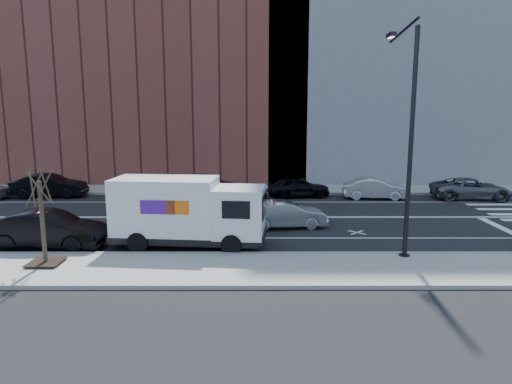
{
  "coord_description": "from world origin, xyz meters",
  "views": [
    {
      "loc": [
        0.99,
        -25.02,
        5.89
      ],
      "look_at": [
        1.03,
        0.24,
        1.4
      ],
      "focal_mm": 32.0,
      "sensor_mm": 36.0,
      "label": 1
    }
  ],
  "objects": [
    {
      "name": "street_tree",
      "position": [
        -7.0,
        -8.4,
        1.45
      ],
      "size": [
        1.2,
        1.2,
        3.75
      ],
      "color": "black",
      "rests_on": "ground"
    },
    {
      "name": "fedex_van",
      "position": [
        -1.97,
        -5.6,
        1.6
      ],
      "size": [
        6.84,
        2.88,
        3.04
      ],
      "rotation": [
        0.0,
        0.0,
        -0.09
      ],
      "color": "black",
      "rests_on": "ground"
    },
    {
      "name": "far_parked_c",
      "position": [
        -5.71,
        5.36,
        0.73
      ],
      "size": [
        5.3,
        2.58,
        1.45
      ],
      "primitive_type": "imported",
      "rotation": [
        0.0,
        0.0,
        1.54
      ],
      "color": "#474A4E",
      "rests_on": "ground"
    },
    {
      "name": "far_parked_e",
      "position": [
        3.96,
        6.07,
        0.73
      ],
      "size": [
        4.44,
        2.16,
        1.46
      ],
      "primitive_type": "imported",
      "rotation": [
        0.0,
        0.0,
        1.68
      ],
      "color": "black",
      "rests_on": "ground"
    },
    {
      "name": "streetlight",
      "position": [
        7.0,
        -6.91,
        5.08
      ],
      "size": [
        0.44,
        4.02,
        9.34
      ],
      "color": "black",
      "rests_on": "ground"
    },
    {
      "name": "curb_near",
      "position": [
        0.0,
        -7.0,
        0.08
      ],
      "size": [
        44.0,
        0.25,
        0.17
      ],
      "primitive_type": "cube",
      "color": "gray",
      "rests_on": "ground"
    },
    {
      "name": "far_parked_b",
      "position": [
        -13.26,
        6.07,
        0.81
      ],
      "size": [
        5.0,
        1.98,
        1.62
      ],
      "primitive_type": "imported",
      "rotation": [
        0.0,
        0.0,
        1.63
      ],
      "color": "black",
      "rests_on": "ground"
    },
    {
      "name": "far_parked_d",
      "position": [
        -2.25,
        5.69,
        0.82
      ],
      "size": [
        5.63,
        2.3,
        1.63
      ],
      "primitive_type": "imported",
      "rotation": [
        0.0,
        0.0,
        1.57
      ],
      "color": "navy",
      "rests_on": "ground"
    },
    {
      "name": "far_parked_f",
      "position": [
        9.09,
        5.44,
        0.71
      ],
      "size": [
        4.4,
        1.84,
        1.41
      ],
      "primitive_type": "imported",
      "rotation": [
        0.0,
        0.0,
        1.49
      ],
      "color": "silver",
      "rests_on": "ground"
    },
    {
      "name": "sidewalk_far",
      "position": [
        0.0,
        8.8,
        0.07
      ],
      "size": [
        44.0,
        3.6,
        0.15
      ],
      "primitive_type": "cube",
      "color": "gray",
      "rests_on": "ground"
    },
    {
      "name": "near_parked_rear_a",
      "position": [
        -7.99,
        -5.83,
        0.82
      ],
      "size": [
        5.07,
        2.09,
        1.63
      ],
      "primitive_type": "imported",
      "rotation": [
        0.0,
        0.0,
        1.5
      ],
      "color": "black",
      "rests_on": "ground"
    },
    {
      "name": "bldg_concrete",
      "position": [
        12.0,
        15.6,
        13.0
      ],
      "size": [
        20.0,
        10.0,
        26.0
      ],
      "primitive_type": "cube",
      "color": "slate",
      "rests_on": "ground"
    },
    {
      "name": "bldg_brick",
      "position": [
        -8.0,
        15.6,
        11.0
      ],
      "size": [
        26.0,
        10.0,
        22.0
      ],
      "primitive_type": "cube",
      "color": "brown",
      "rests_on": "ground"
    },
    {
      "name": "road_markings",
      "position": [
        0.0,
        0.0,
        0.0
      ],
      "size": [
        40.0,
        8.6,
        0.01
      ],
      "primitive_type": null,
      "color": "white",
      "rests_on": "ground"
    },
    {
      "name": "sidewalk_near",
      "position": [
        0.0,
        -8.8,
        0.07
      ],
      "size": [
        44.0,
        3.6,
        0.15
      ],
      "primitive_type": "cube",
      "color": "gray",
      "rests_on": "ground"
    },
    {
      "name": "ground",
      "position": [
        0.0,
        0.0,
        0.0
      ],
      "size": [
        120.0,
        120.0,
        0.0
      ],
      "primitive_type": "plane",
      "color": "black",
      "rests_on": "ground"
    },
    {
      "name": "driving_sedan",
      "position": [
        2.53,
        -2.32,
        0.69
      ],
      "size": [
        4.31,
        1.96,
        1.37
      ],
      "primitive_type": "imported",
      "rotation": [
        0.0,
        0.0,
        1.7
      ],
      "color": "#9E9EA3",
      "rests_on": "ground"
    },
    {
      "name": "curb_far",
      "position": [
        0.0,
        7.0,
        0.08
      ],
      "size": [
        44.0,
        0.25,
        0.17
      ],
      "primitive_type": "cube",
      "color": "gray",
      "rests_on": "ground"
    },
    {
      "name": "far_parked_g",
      "position": [
        15.6,
        5.32,
        0.72
      ],
      "size": [
        5.31,
        2.68,
        1.44
      ],
      "primitive_type": "imported",
      "rotation": [
        0.0,
        0.0,
        1.51
      ],
      "color": "#55595E",
      "rests_on": "ground"
    }
  ]
}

